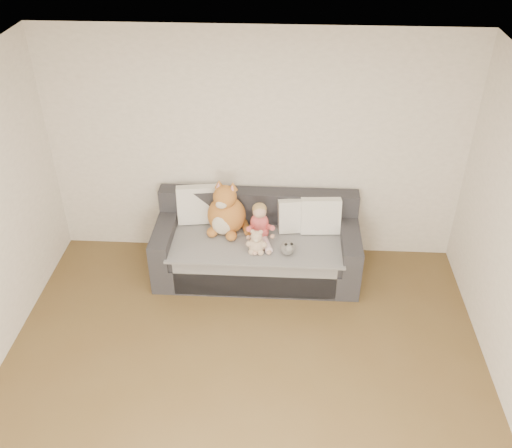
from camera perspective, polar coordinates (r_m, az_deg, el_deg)
The scene contains 10 objects.
room_shell at distance 4.38m, azimuth -1.63°, elevation -4.60°, with size 5.00×5.00×5.00m.
sofa at distance 6.28m, azimuth 0.10°, elevation -2.36°, with size 2.20×0.94×0.85m.
cushion_left at distance 6.35m, azimuth -5.80°, elevation 1.96°, with size 0.49×0.28×0.44m.
cushion_right_back at distance 6.19m, azimuth 4.10°, elevation 0.82°, with size 0.42×0.24×0.38m.
cushion_right_front at distance 6.19m, azimuth 6.48°, elevation 0.81°, with size 0.44×0.22×0.41m.
toddler at distance 6.02m, azimuth 0.37°, elevation -0.15°, with size 0.30×0.44×0.43m.
plush_cat at distance 6.14m, azimuth -3.00°, elevation 1.13°, with size 0.49×0.44×0.64m.
teddy_bear at distance 5.88m, azimuth 0.05°, elevation -1.93°, with size 0.22×0.16×0.28m.
plush_cow at distance 5.89m, azimuth 3.19°, elevation -2.40°, with size 0.15×0.22×0.18m.
sippy_cup at distance 5.93m, azimuth 0.00°, elevation -2.22°, with size 0.10×0.07×0.11m.
Camera 1 is at (0.32, -2.99, 4.03)m, focal length 40.00 mm.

